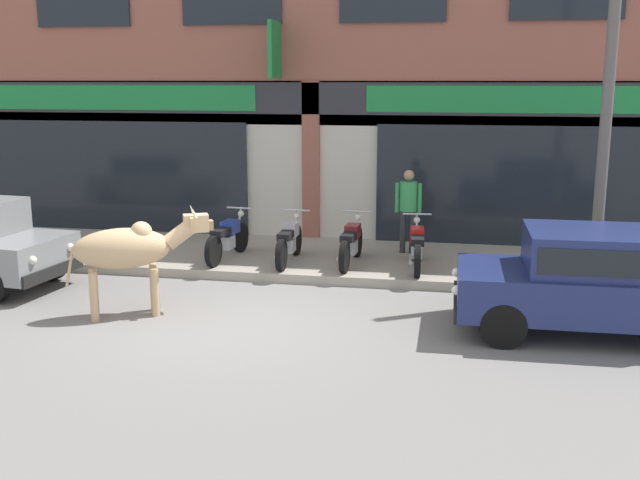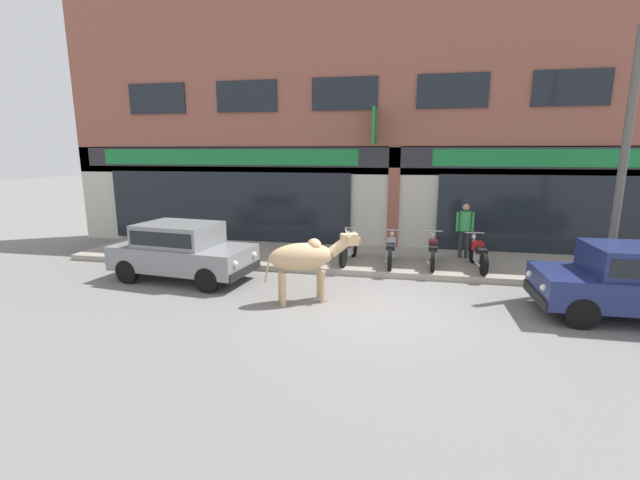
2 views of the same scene
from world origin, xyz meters
The scene contains 11 objects.
ground_plane centered at (0.00, 0.00, 0.00)m, with size 90.00×90.00×0.00m, color slate.
sidewalk centered at (0.00, 3.78, 0.08)m, with size 19.00×3.15×0.16m, color gray.
shop_building centered at (0.00, 5.61, 3.96)m, with size 23.00×1.40×8.36m.
cow centered at (-1.66, 0.09, 1.01)m, with size 1.97×1.21×1.61m.
car_1 centered at (4.86, 0.42, 0.81)m, with size 3.63×1.65×1.46m.
motorcycle_0 centered at (-1.13, 3.12, 0.55)m, with size 0.53×1.81×0.88m.
motorcycle_1 centered at (0.05, 3.07, 0.55)m, with size 0.52×1.81×0.88m.
motorcycle_2 centered at (1.17, 3.14, 0.55)m, with size 0.52×1.81×0.88m.
motorcycle_3 centered at (2.35, 3.08, 0.55)m, with size 0.52×1.81×0.88m.
pedestrian centered at (2.11, 4.22, 1.15)m, with size 0.50×0.32×1.60m.
utility_pole centered at (5.24, 2.50, 3.04)m, with size 0.18×0.18×5.76m, color #595651.
Camera 1 is at (3.06, -9.85, 3.43)m, focal length 42.00 mm.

